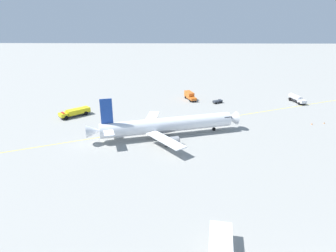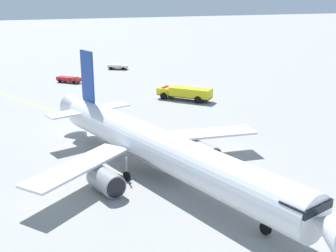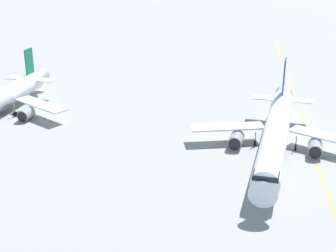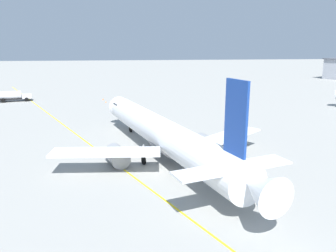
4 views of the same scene
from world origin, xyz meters
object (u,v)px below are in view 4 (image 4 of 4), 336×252
object	(u,v)px
fuel_tanker_truck	(13,96)
safety_cone_mid	(103,99)
safety_cone_near	(106,102)
airliner_main	(164,135)

from	to	relation	value
fuel_tanker_truck	safety_cone_mid	distance (m)	24.54
safety_cone_mid	safety_cone_near	bearing A→B (deg)	-167.67
safety_cone_mid	fuel_tanker_truck	bearing A→B (deg)	88.43
safety_cone_near	safety_cone_mid	bearing A→B (deg)	12.33
safety_cone_near	safety_cone_mid	xyz separation A→B (m)	(4.40, 0.96, 0.00)
safety_cone_near	fuel_tanker_truck	bearing A→B (deg)	78.73
airliner_main	fuel_tanker_truck	xyz separation A→B (m)	(51.84, 35.71, -1.65)
fuel_tanker_truck	safety_cone_near	xyz separation A→B (m)	(-5.07, -25.45, -1.30)
safety_cone_mid	airliner_main	bearing A→B (deg)	-167.63
fuel_tanker_truck	safety_cone_near	world-z (taller)	fuel_tanker_truck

